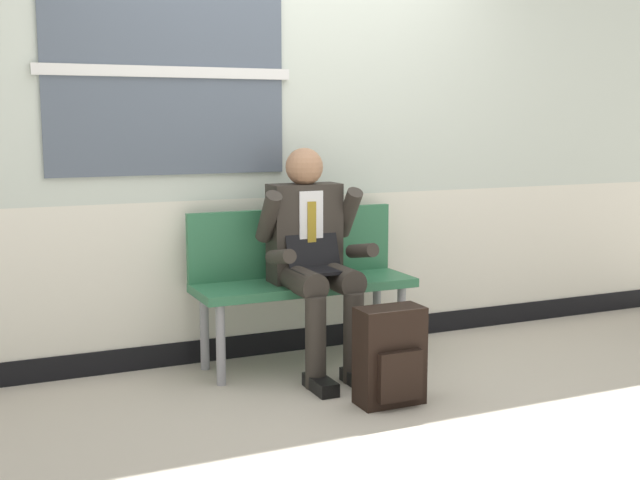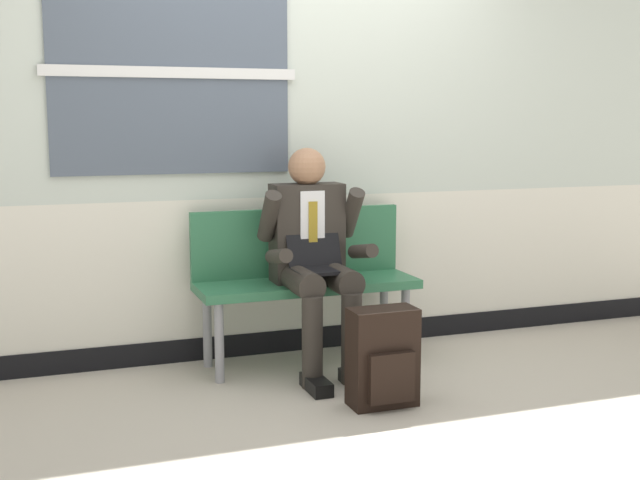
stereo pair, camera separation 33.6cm
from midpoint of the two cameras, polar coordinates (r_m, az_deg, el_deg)
ground_plane at (r=4.44m, az=2.92°, el=-9.90°), size 18.00×18.00×0.00m
station_wall at (r=4.85m, az=-0.28°, el=8.87°), size 6.68×0.17×2.88m
bench_with_person at (r=4.67m, az=0.87°, el=-2.23°), size 1.25×0.42×0.88m
person_seated at (r=4.47m, az=1.77°, el=-1.00°), size 0.57×0.70×1.24m
backpack at (r=4.04m, az=6.85°, el=-8.26°), size 0.33×0.21×0.49m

